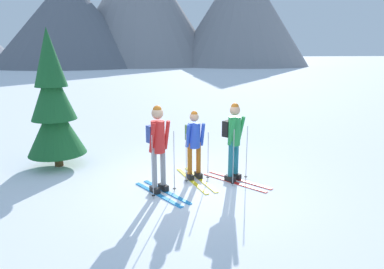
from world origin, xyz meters
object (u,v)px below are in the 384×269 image
object	(u,v)px
skier_in_red	(158,143)
pine_tree_near	(53,105)
skier_in_blue	(194,142)
skier_in_green	(234,137)

from	to	relation	value
skier_in_red	pine_tree_near	xyz separation A→B (m)	(-2.27, 2.34, 0.53)
skier_in_blue	pine_tree_near	bearing A→B (deg)	150.85
skier_in_blue	skier_in_green	xyz separation A→B (m)	(0.84, -0.33, 0.13)
skier_in_red	skier_in_blue	world-z (taller)	skier_in_red
skier_in_blue	skier_in_red	bearing A→B (deg)	-148.58
skier_in_red	skier_in_green	world-z (taller)	skier_in_red
skier_in_green	pine_tree_near	bearing A→B (deg)	152.39
skier_in_red	pine_tree_near	size ratio (longest dim) A/B	0.53
skier_in_red	skier_in_blue	distance (m)	1.09
skier_in_green	pine_tree_near	distance (m)	4.58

